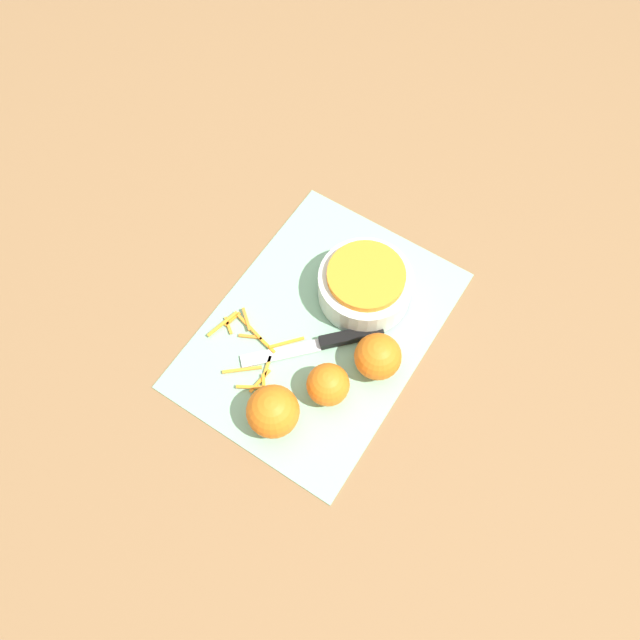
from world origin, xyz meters
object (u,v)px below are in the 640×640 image
orange_left (273,411)px  orange_right (328,385)px  knife (337,340)px  orange_back (378,357)px  bowl_speckled (365,284)px

orange_left → orange_right: size_ratio=1.20×
knife → orange_back: 0.08m
bowl_speckled → knife: bowl_speckled is taller
knife → orange_back: orange_back is taller
orange_back → knife: bearing=-91.6°
orange_left → bowl_speckled: bearing=179.7°
bowl_speckled → knife: 0.11m
bowl_speckled → orange_back: 0.14m
orange_left → orange_right: bearing=151.5°
knife → orange_back: bearing=132.0°
bowl_speckled → orange_back: orange_back is taller
knife → orange_right: 0.10m
bowl_speckled → orange_left: bearing=-0.3°
knife → bowl_speckled: bearing=-131.5°
bowl_speckled → orange_back: bearing=39.7°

